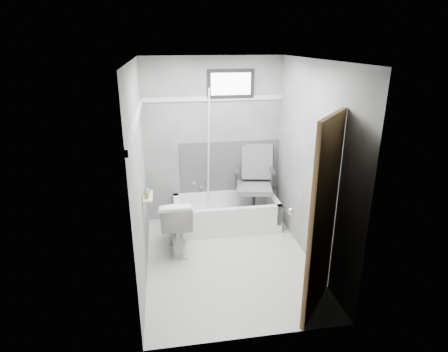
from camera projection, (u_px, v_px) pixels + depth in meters
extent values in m
plane|color=white|center=(229.00, 261.00, 4.67)|extent=(2.60, 2.60, 0.00)
plane|color=silver|center=(230.00, 60.00, 3.85)|extent=(2.60, 2.60, 0.00)
cube|color=slate|center=(213.00, 141.00, 5.47)|extent=(2.00, 0.02, 2.40)
cube|color=slate|center=(257.00, 221.00, 3.06)|extent=(2.00, 0.02, 2.40)
cube|color=slate|center=(140.00, 175.00, 4.11)|extent=(0.02, 2.60, 2.40)
cube|color=slate|center=(312.00, 165.00, 4.42)|extent=(0.02, 2.60, 2.40)
imported|color=white|center=(176.00, 223.00, 4.83)|extent=(0.42, 0.74, 0.72)
cube|color=#4C4C4F|center=(230.00, 167.00, 5.63)|extent=(1.50, 0.02, 0.78)
cube|color=white|center=(213.00, 99.00, 5.24)|extent=(2.00, 0.02, 0.06)
cube|color=white|center=(136.00, 119.00, 3.90)|extent=(0.02, 2.60, 0.06)
cylinder|color=white|center=(209.00, 156.00, 5.28)|extent=(0.02, 0.37, 1.92)
cube|color=white|center=(148.00, 196.00, 4.30)|extent=(0.10, 0.32, 0.02)
imported|color=olive|center=(147.00, 194.00, 4.20)|extent=(0.06, 0.06, 0.11)
imported|color=teal|center=(147.00, 190.00, 4.33)|extent=(0.10, 0.10, 0.10)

